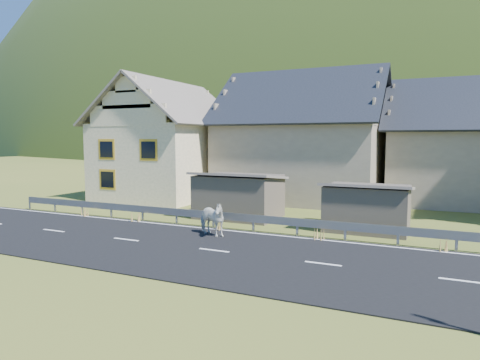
% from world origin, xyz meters
% --- Properties ---
extents(ground, '(160.00, 160.00, 0.00)m').
position_xyz_m(ground, '(0.00, 0.00, 0.00)').
color(ground, '#3D4F1D').
rests_on(ground, ground).
extents(road, '(60.00, 7.00, 0.04)m').
position_xyz_m(road, '(0.00, 0.00, 0.02)').
color(road, black).
rests_on(road, ground).
extents(lane_markings, '(60.00, 6.60, 0.01)m').
position_xyz_m(lane_markings, '(0.00, 0.00, 0.04)').
color(lane_markings, silver).
rests_on(lane_markings, road).
extents(guardrail, '(28.10, 0.09, 0.75)m').
position_xyz_m(guardrail, '(-0.00, 3.68, 0.56)').
color(guardrail, '#93969B').
rests_on(guardrail, ground).
extents(shed_left, '(4.30, 3.30, 2.40)m').
position_xyz_m(shed_left, '(-2.00, 6.50, 1.10)').
color(shed_left, brown).
rests_on(shed_left, ground).
extents(shed_right, '(3.80, 2.90, 2.20)m').
position_xyz_m(shed_right, '(4.50, 6.00, 1.00)').
color(shed_right, brown).
rests_on(shed_right, ground).
extents(house_cream, '(7.80, 9.80, 8.30)m').
position_xyz_m(house_cream, '(-10.00, 12.00, 4.36)').
color(house_cream, '#FEE5B5').
rests_on(house_cream, ground).
extents(house_stone_a, '(10.80, 9.80, 8.90)m').
position_xyz_m(house_stone_a, '(-1.00, 15.00, 4.63)').
color(house_stone_a, gray).
rests_on(house_stone_a, ground).
extents(house_stone_b, '(9.80, 8.80, 8.10)m').
position_xyz_m(house_stone_b, '(9.00, 17.00, 4.24)').
color(house_stone_b, gray).
rests_on(house_stone_b, ground).
extents(mountain, '(440.00, 280.00, 260.00)m').
position_xyz_m(mountain, '(5.00, 180.00, -20.00)').
color(mountain, black).
rests_on(mountain, ground).
extents(conifer_patch, '(76.00, 50.00, 28.00)m').
position_xyz_m(conifer_patch, '(-55.00, 110.00, 6.00)').
color(conifer_patch, black).
rests_on(conifer_patch, ground).
extents(horse, '(1.38, 1.89, 1.45)m').
position_xyz_m(horse, '(-1.28, 2.10, 0.77)').
color(horse, silver).
rests_on(horse, road).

